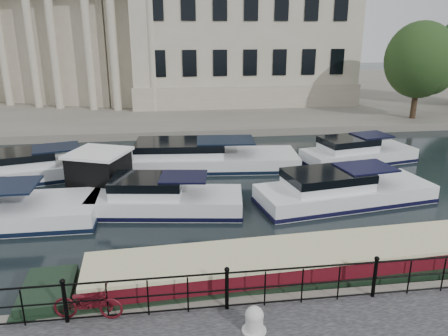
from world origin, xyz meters
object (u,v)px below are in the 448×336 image
at_px(bicycle, 88,302).
at_px(harbour_hut, 100,176).
at_px(narrowboat, 312,272).
at_px(mooring_bollard, 254,320).

distance_m(bicycle, harbour_hut, 10.09).
xyz_separation_m(bicycle, harbour_hut, (-1.02, 10.04, -0.05)).
height_order(bicycle, harbour_hut, harbour_hut).
relative_size(bicycle, narrowboat, 0.10).
relative_size(bicycle, harbour_hut, 0.42).
height_order(mooring_bollard, harbour_hut, harbour_hut).
bearing_deg(bicycle, harbour_hut, 14.65).
bearing_deg(harbour_hut, mooring_bollard, -43.67).
relative_size(mooring_bollard, harbour_hut, 0.16).
relative_size(narrowboat, harbour_hut, 4.09).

